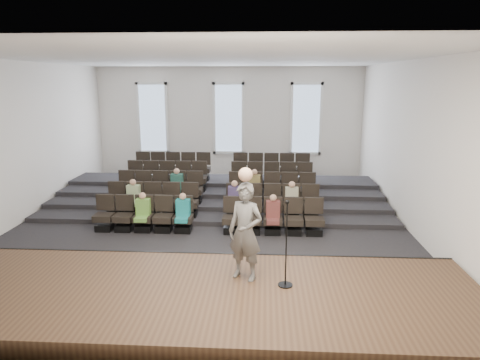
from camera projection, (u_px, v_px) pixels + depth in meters
The scene contains 14 objects.
ground at pixel (210, 226), 13.29m from camera, with size 14.00×14.00×0.00m, color black.
ceiling at pixel (207, 59), 12.14m from camera, with size 12.00×14.00×0.02m, color white.
wall_back at pixel (229, 123), 19.53m from camera, with size 12.00×0.04×5.00m, color silver.
wall_front at pixel (143, 223), 5.89m from camera, with size 12.00×0.04×5.00m, color silver.
wall_left at pixel (13, 144), 13.05m from camera, with size 0.04×14.00×5.00m, color silver.
wall_right at pixel (415, 148), 12.37m from camera, with size 0.04×14.00×5.00m, color silver.
stage at pixel (177, 301), 8.27m from camera, with size 11.80×3.60×0.50m, color #48321F.
stage_lip at pixel (192, 263), 9.99m from camera, with size 11.80×0.06×0.52m, color black.
risers at pixel (221, 193), 16.32m from camera, with size 11.80×4.80×0.60m.
seating_rows at pixel (216, 192), 14.63m from camera, with size 6.80×4.70×1.67m.
windows at pixel (229, 119), 19.42m from camera, with size 8.44×0.10×3.24m.
audience at pixel (211, 198), 13.41m from camera, with size 5.45×2.64×1.10m.
speaker at pixel (245, 232), 8.46m from camera, with size 0.72×0.47×1.98m, color #595855.
mic_stand at pixel (286, 261), 8.24m from camera, with size 0.29×0.29×1.74m.
Camera 1 is at (1.66, -12.53, 4.43)m, focal length 32.00 mm.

